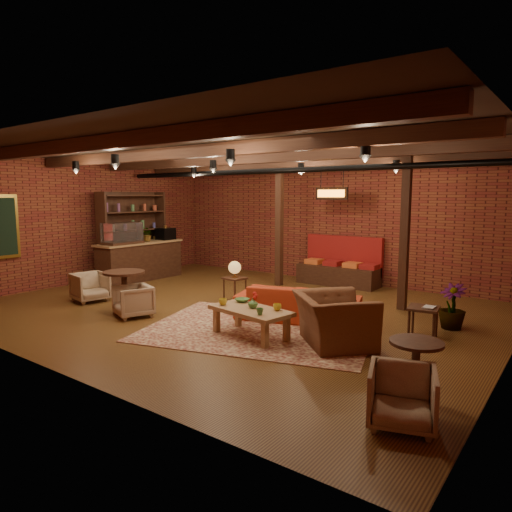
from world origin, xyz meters
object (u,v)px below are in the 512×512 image
Objects in this scene: armchair_a at (90,286)px; armchair_b at (133,299)px; armchair_far at (402,394)px; side_table_book at (424,309)px; round_table_right at (416,361)px; sofa at (298,302)px; armchair_right at (334,311)px; plant_tall at (455,261)px; side_table_lamp at (235,271)px; coffee_table at (250,312)px; round_table_left at (124,285)px.

armchair_b is (1.78, -0.26, -0.02)m from armchair_a.
side_table_book is at bearing 84.23° from armchair_far.
round_table_right reaches higher than armchair_far.
armchair_b reaches higher than sofa.
round_table_right is (1.62, -1.21, -0.07)m from armchair_right.
armchair_right is 2.25× the size of side_table_book.
armchair_right is at bearing -122.22° from plant_tall.
side_table_lamp reaches higher than armchair_far.
coffee_table reaches higher than side_table_book.
plant_tall is at bearing 7.43° from side_table_lamp.
round_table_right is 0.67m from armchair_far.
armchair_a is 7.45m from armchair_far.
round_table_right reaches higher than sofa.
plant_tall is (2.44, 1.10, 0.86)m from sofa.
plant_tall reaches higher than round_table_left.
coffee_table reaches higher than armchair_a.
armchair_b is 1.24× the size of side_table_book.
armchair_a is (-4.34, -0.06, -0.07)m from coffee_table.
side_table_book is (4.86, 1.93, 0.15)m from armchair_b.
armchair_a is at bearing -142.41° from side_table_lamp.
side_table_book is at bearing -106.43° from plant_tall.
coffee_table is 1.37m from armchair_right.
round_table_left is 0.69× the size of armchair_right.
round_table_right is (4.75, -2.63, -0.21)m from side_table_lamp.
round_table_left is 5.83m from round_table_right.
armchair_a is 1.05× the size of armchair_b.
round_table_left is at bearing 150.19° from armchair_far.
sofa is 1.50m from armchair_right.
coffee_table is 4.34m from armchair_a.
armchair_a is at bearing -166.94° from armchair_b.
sofa is 3.23× the size of armchair_a.
side_table_book is at bearing 168.84° from sofa.
armchair_b is at bearing 55.14° from armchair_right.
armchair_right is (4.18, 0.70, -0.04)m from round_table_left.
round_table_left is 4.24m from armchair_right.
armchair_far is at bearing 118.23° from sofa.
round_table_left is (-2.90, -0.26, 0.14)m from coffee_table.
coffee_table reaches higher than armchair_far.
round_table_left is 6.10m from plant_tall.
plant_tall reaches higher than side_table_lamp.
coffee_table is at bearing -136.26° from plant_tall.
round_table_left reaches higher than armchair_far.
side_table_lamp is 2.33m from armchair_b.
armchair_a is 1.80m from armchair_b.
sofa is 1.87× the size of armchair_right.
side_table_book is (1.01, 1.16, -0.05)m from armchair_right.
side_table_book is 1.12m from plant_tall.
coffee_table is 3.01m from round_table_right.
side_table_lamp is at bearing 19.41° from armchair_right.
armchair_far is at bearing 175.99° from armchair_right.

